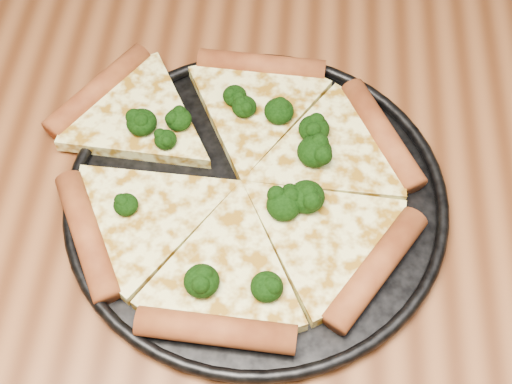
{
  "coord_description": "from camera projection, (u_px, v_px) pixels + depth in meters",
  "views": [
    {
      "loc": [
        0.03,
        -0.33,
        1.29
      ],
      "look_at": [
        0.0,
        0.01,
        0.77
      ],
      "focal_mm": 50.56,
      "sensor_mm": 36.0,
      "label": 1
    }
  ],
  "objects": [
    {
      "name": "pizza",
      "position": [
        236.0,
        179.0,
        0.64
      ],
      "size": [
        0.36,
        0.31,
        0.02
      ],
      "rotation": [
        0.0,
        0.0,
        -0.05
      ],
      "color": "#FFFA9C",
      "rests_on": "pizza_pan"
    },
    {
      "name": "pizza_pan",
      "position": [
        256.0,
        197.0,
        0.64
      ],
      "size": [
        0.34,
        0.34,
        0.02
      ],
      "color": "black",
      "rests_on": "dining_table"
    },
    {
      "name": "dining_table",
      "position": [
        253.0,
        262.0,
        0.71
      ],
      "size": [
        1.2,
        0.9,
        0.75
      ],
      "color": "brown",
      "rests_on": "ground"
    },
    {
      "name": "broccoli_florets",
      "position": [
        254.0,
        170.0,
        0.63
      ],
      "size": [
        0.19,
        0.22,
        0.02
      ],
      "color": "black",
      "rests_on": "pizza"
    }
  ]
}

